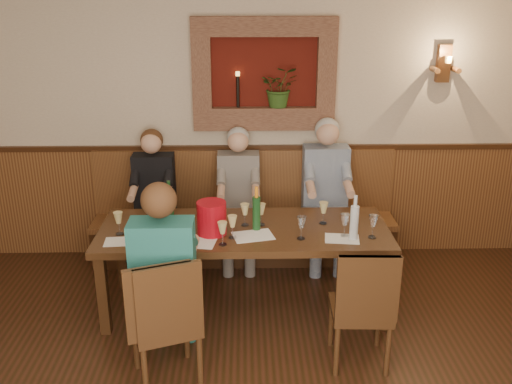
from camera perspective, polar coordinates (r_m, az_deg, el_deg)
The scene contains 31 objects.
room_shell at distance 2.61m, azimuth -1.28°, elevation 2.90°, with size 6.04×6.04×2.82m.
wall_niche at distance 5.51m, azimuth 1.25°, elevation 11.20°, with size 1.36×0.30×1.06m.
wall_sconce at distance 5.79m, azimuth 18.29°, elevation 12.02°, with size 0.25×0.20×0.35m.
dining_table at distance 4.78m, azimuth -1.19°, elevation -4.44°, with size 2.40×0.90×0.75m.
bench at distance 5.78m, azimuth -1.19°, elevation -3.69°, with size 3.00×0.45×1.11m.
chair_near_left at distance 4.16m, azimuth -8.90°, elevation -14.86°, with size 0.56×0.56×1.00m.
chair_near_right at distance 4.36m, azimuth 10.30°, elevation -13.33°, with size 0.44×0.44×0.96m.
person_bench_left at distance 5.66m, azimuth -10.10°, elevation -1.96°, with size 0.40×0.48×1.37m.
person_bench_mid at distance 5.59m, azimuth -1.73°, elevation -1.85°, with size 0.40×0.49×1.38m.
person_bench_right at distance 5.63m, azimuth 6.95°, elevation -1.41°, with size 0.44×0.54×1.47m.
person_chair_front at distance 4.15m, azimuth -8.90°, elevation -9.80°, with size 0.43×0.53×1.46m.
spittoon_bucket at distance 4.61m, azimuth -4.46°, elevation -2.61°, with size 0.24×0.24×0.27m, color #B50B18.
wine_bottle_green_a at distance 4.66m, azimuth 0.04°, elevation -2.05°, with size 0.08×0.08×0.37m.
wine_bottle_green_b at distance 4.85m, azimuth -8.63°, elevation -1.38°, with size 0.08×0.08×0.38m.
water_bottle at distance 4.56m, azimuth 9.79°, elevation -2.93°, with size 0.08×0.08×0.37m.
tasting_sheet_a at distance 4.63m, azimuth -13.39°, elevation -4.84°, with size 0.25×0.18×0.00m, color white.
tasting_sheet_b at distance 4.60m, azimuth -0.30°, elevation -4.40°, with size 0.32×0.23×0.00m, color white.
tasting_sheet_c at distance 4.60m, azimuth 8.59°, elevation -4.63°, with size 0.27×0.19×0.00m, color white.
tasting_sheet_d at distance 4.51m, azimuth -5.94°, elevation -5.06°, with size 0.29×0.21×0.00m, color white.
wine_glass_0 at distance 4.72m, azimuth -13.56°, elevation -3.06°, with size 0.08×0.08×0.19m, color #D6C780, non-canonical shape.
wine_glass_1 at distance 4.87m, azimuth -9.12°, elevation -2.01°, with size 0.08×0.08×0.19m, color white, non-canonical shape.
wine_glass_2 at distance 4.61m, azimuth -9.04°, elevation -3.33°, with size 0.08×0.08×0.19m, color #D6C780, non-canonical shape.
wine_glass_3 at distance 4.76m, azimuth -4.57°, elevation -2.38°, with size 0.08×0.08×0.19m, color white, non-canonical shape.
wine_glass_4 at distance 4.53m, azimuth -2.37°, elevation -3.51°, with size 0.08×0.08×0.19m, color #D6C780, non-canonical shape.
wine_glass_5 at distance 4.77m, azimuth 0.51°, elevation -2.26°, with size 0.08×0.08×0.19m, color #D6C780, non-canonical shape.
wine_glass_6 at distance 4.53m, azimuth 4.56°, elevation -3.59°, with size 0.08×0.08×0.19m, color white, non-canonical shape.
wine_glass_7 at distance 4.83m, azimuth 6.76°, elevation -2.10°, with size 0.08×0.08×0.19m, color #D6C780, non-canonical shape.
wine_glass_8 at distance 4.63m, azimuth 11.60°, elevation -3.40°, with size 0.08×0.08×0.19m, color white, non-canonical shape.
wine_glass_9 at distance 4.42m, azimuth -3.37°, elevation -4.16°, with size 0.08×0.08×0.19m, color #D6C780, non-canonical shape.
wine_glass_10 at distance 4.61m, azimuth 8.87°, elevation -3.30°, with size 0.08×0.08×0.19m, color white, non-canonical shape.
wine_glass_11 at distance 4.76m, azimuth -1.11°, elevation -2.29°, with size 0.08×0.08×0.19m, color #D6C780, non-canonical shape.
Camera 1 is at (0.00, -2.49, 2.66)m, focal length 40.00 mm.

